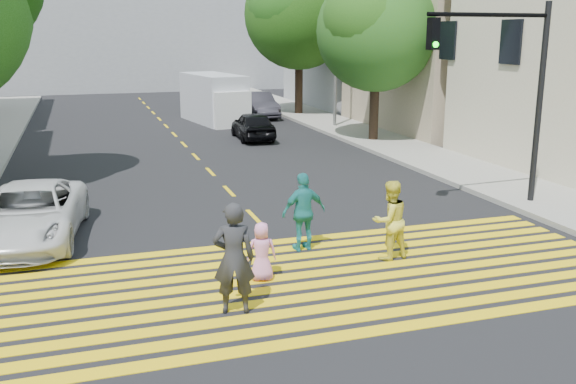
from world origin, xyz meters
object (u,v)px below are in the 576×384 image
pedestrian_child (262,252)px  traffic_signal (511,77)px  tree_right_far (300,8)px  silver_car (211,99)px  pedestrian_man (234,258)px  pedestrian_extra (304,212)px  white_van (215,100)px  white_sedan (30,214)px  dark_car_parked (258,105)px  dark_car_near (253,125)px  pedestrian_woman (390,220)px  tree_right_near (377,24)px

pedestrian_child → traffic_signal: 8.96m
tree_right_far → silver_car: bearing=132.8°
pedestrian_man → pedestrian_extra: bearing=-115.5°
tree_right_far → white_van: bearing=-163.6°
tree_right_far → white_sedan: 25.28m
pedestrian_extra → dark_car_parked: size_ratio=0.41×
dark_car_near → pedestrian_extra: bearing=82.2°
pedestrian_woman → dark_car_parked: bearing=-108.4°
pedestrian_woman → silver_car: bearing=-103.5°
white_sedan → traffic_signal: size_ratio=0.86×
pedestrian_woman → silver_car: (1.80, 28.95, -0.25)m
tree_right_far → pedestrian_woman: tree_right_far is taller
tree_right_near → white_van: tree_right_near is taller
white_van → white_sedan: bearing=-123.4°
tree_right_near → white_van: size_ratio=1.32×
white_sedan → dark_car_parked: size_ratio=1.09×
pedestrian_child → traffic_signal: traffic_signal is taller
tree_right_far → pedestrian_child: tree_right_far is taller
pedestrian_man → pedestrian_woman: 4.19m
white_sedan → dark_car_near: 15.50m
pedestrian_child → pedestrian_woman: bearing=-162.4°
pedestrian_child → dark_car_parked: bearing=-94.5°
tree_right_far → pedestrian_extra: tree_right_far is taller
pedestrian_woman → pedestrian_man: bearing=13.5°
pedestrian_extra → white_van: (2.40, 21.49, 0.34)m
tree_right_near → white_van: bearing=122.7°
dark_car_parked → white_van: size_ratio=0.76×
pedestrian_child → tree_right_far: bearing=-99.9°
tree_right_near → pedestrian_extra: tree_right_near is taller
white_van → traffic_signal: size_ratio=1.03×
pedestrian_woman → silver_car: size_ratio=0.41×
pedestrian_woman → white_sedan: bearing=-36.1°
white_van → dark_car_near: bearing=-95.1°
tree_right_near → dark_car_parked: tree_right_near is taller
tree_right_far → silver_car: tree_right_far is taller
tree_right_far → white_van: tree_right_far is taller
tree_right_far → dark_car_parked: tree_right_far is taller
pedestrian_extra → tree_right_near: bearing=-128.0°
pedestrian_child → dark_car_near: bearing=-93.7°
pedestrian_man → dark_car_near: 18.83m
white_sedan → white_van: size_ratio=0.83×
dark_car_near → tree_right_far: bearing=-119.6°
pedestrian_man → dark_car_near: pedestrian_man is taller
pedestrian_extra → silver_car: pedestrian_extra is taller
silver_car → dark_car_parked: bearing=101.4°
traffic_signal → dark_car_near: bearing=101.1°
dark_car_parked → silver_car: bearing=110.4°
white_sedan → white_van: white_van is taller
silver_car → white_van: 6.45m
pedestrian_extra → dark_car_near: bearing=-107.4°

